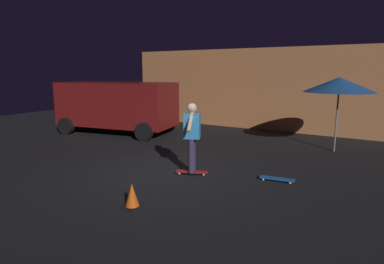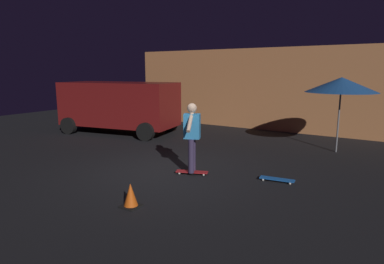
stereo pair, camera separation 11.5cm
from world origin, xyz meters
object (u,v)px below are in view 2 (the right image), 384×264
(parked_van, at_px, (119,104))
(skateboard_ridden, at_px, (192,172))
(skater, at_px, (192,133))
(skateboard_spare, at_px, (277,179))
(traffic_cone, at_px, (131,196))
(patio_umbrella, at_px, (341,85))

(parked_van, relative_size, skateboard_ridden, 6.09)
(skateboard_ridden, distance_m, skater, 0.98)
(skateboard_spare, height_order, skater, skater)
(skateboard_spare, height_order, traffic_cone, traffic_cone)
(skateboard_spare, relative_size, skater, 0.48)
(skater, distance_m, traffic_cone, 2.42)
(patio_umbrella, relative_size, skateboard_spare, 2.88)
(patio_umbrella, bearing_deg, traffic_cone, -110.89)
(parked_van, bearing_deg, traffic_cone, -44.11)
(patio_umbrella, xyz_separation_m, skateboard_spare, (-0.66, -3.72, -2.02))
(parked_van, height_order, skateboard_spare, parked_van)
(parked_van, xyz_separation_m, skateboard_ridden, (5.41, -3.06, -1.11))
(parked_van, height_order, skateboard_ridden, parked_van)
(skateboard_ridden, height_order, skateboard_spare, same)
(traffic_cone, bearing_deg, parked_van, 135.89)
(skateboard_ridden, relative_size, skater, 0.48)
(skateboard_spare, distance_m, traffic_cone, 3.39)
(patio_umbrella, xyz_separation_m, skater, (-2.59, -4.29, -1.04))
(patio_umbrella, relative_size, skater, 1.38)
(skateboard_ridden, height_order, traffic_cone, traffic_cone)
(patio_umbrella, bearing_deg, skateboard_ridden, -121.19)
(skater, bearing_deg, patio_umbrella, 58.81)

